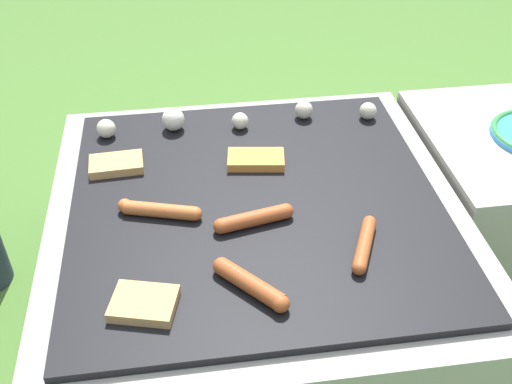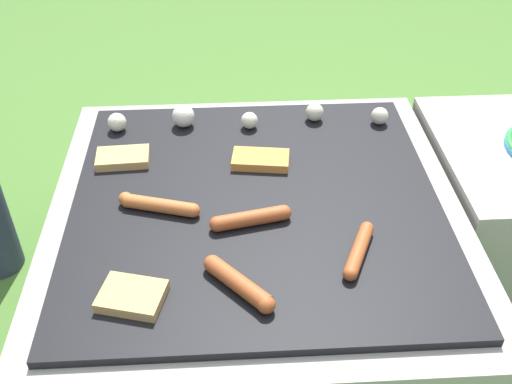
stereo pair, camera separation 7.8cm
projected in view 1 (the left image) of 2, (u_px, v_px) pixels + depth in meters
The scene contains 11 objects.
ground_plane at pixel (256, 317), 1.46m from camera, with size 14.00×14.00×0.00m, color #47702D.
grill at pixel (256, 264), 1.35m from camera, with size 0.86×0.86×0.37m.
side_ledge at pixel (512, 194), 1.54m from camera, with size 0.50×0.49×0.37m.
sausage_front_center at pixel (160, 210), 1.18m from camera, with size 0.17×0.07×0.03m.
sausage_front_right at pixel (251, 284), 1.03m from camera, with size 0.12×0.13×0.03m.
sausage_mid_right at pixel (364, 244), 1.11m from camera, with size 0.08×0.14×0.03m.
sausage_mid_left at pixel (254, 218), 1.16m from camera, with size 0.16×0.06×0.03m.
bread_slice_right at pixel (116, 164), 1.31m from camera, with size 0.12×0.08×0.02m.
bread_slice_left at pixel (144, 304), 1.00m from camera, with size 0.12×0.11×0.02m.
bread_slice_center at pixel (256, 160), 1.33m from camera, with size 0.13×0.09×0.02m.
mushroom_row at pixel (226, 118), 1.44m from camera, with size 0.67×0.07×0.05m.
Camera 1 is at (-0.13, -0.94, 1.15)m, focal length 42.00 mm.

